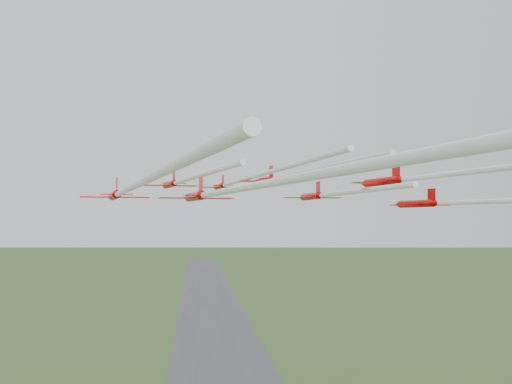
{
  "coord_description": "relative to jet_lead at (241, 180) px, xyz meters",
  "views": [
    {
      "loc": [
        -10.12,
        -93.94,
        54.47
      ],
      "look_at": [
        -0.51,
        -4.95,
        58.32
      ],
      "focal_mm": 40.0,
      "sensor_mm": 36.0,
      "label": 1
    }
  ],
  "objects": [
    {
      "name": "jet_row4_right",
      "position": [
        19.27,
        -27.29,
        -1.14
      ],
      "size": [
        12.8,
        48.42,
        2.6
      ],
      "rotation": [
        0.0,
        0.0,
        0.19
      ],
      "color": "#CF0200"
    },
    {
      "name": "jet_row3_right",
      "position": [
        32.03,
        -17.36,
        -3.68
      ],
      "size": [
        18.2,
        65.41,
        2.86
      ],
      "rotation": [
        0.0,
        0.0,
        0.22
      ],
      "color": "#CF0200"
    },
    {
      "name": "jet_row3_mid",
      "position": [
        4.7,
        -14.42,
        -0.32
      ],
      "size": [
        10.42,
        43.39,
        2.36
      ],
      "rotation": [
        0.0,
        0.0,
        0.16
      ],
      "color": "#CF0200"
    },
    {
      "name": "jet_row2_right",
      "position": [
        13.42,
        -1.19,
        -2.26
      ],
      "size": [
        9.94,
        45.0,
        2.93
      ],
      "rotation": [
        0.0,
        0.0,
        0.09
      ],
      "color": "#CF0200"
    },
    {
      "name": "jet_lead",
      "position": [
        0.0,
        0.0,
        0.0
      ],
      "size": [
        12.62,
        67.74,
        2.46
      ],
      "rotation": [
        0.0,
        0.0,
        0.13
      ],
      "color": "#CF0200"
    },
    {
      "name": "jet_row3_left",
      "position": [
        -14.35,
        -28.08,
        -2.88
      ],
      "size": [
        17.49,
        67.85,
        2.74
      ],
      "rotation": [
        0.0,
        0.0,
        0.2
      ],
      "color": "#CF0200"
    },
    {
      "name": "jet_row4_left",
      "position": [
        -3.67,
        -43.5,
        -3.46
      ],
      "size": [
        15.79,
        67.84,
        2.46
      ],
      "rotation": [
        0.0,
        0.0,
        0.18
      ],
      "color": "#CF0200"
    },
    {
      "name": "runway",
      "position": [
        2.89,
        204.97,
        -60.15
      ],
      "size": [
        38.0,
        900.0,
        0.04
      ],
      "primitive_type": "cube",
      "color": "#38383B",
      "rests_on": "ground"
    },
    {
      "name": "jet_row2_left",
      "position": [
        -9.07,
        -7.37,
        -0.63
      ],
      "size": [
        12.76,
        44.35,
        2.46
      ],
      "rotation": [
        0.0,
        0.0,
        0.21
      ],
      "color": "#CF0200"
    }
  ]
}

